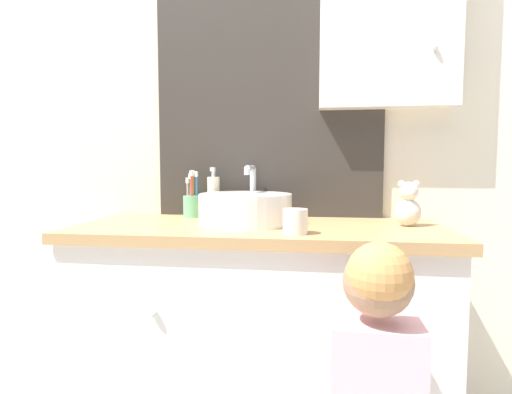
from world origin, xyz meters
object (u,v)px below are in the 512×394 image
(teddy_bear, at_px, (408,205))
(drinking_cup, at_px, (295,221))
(toothbrush_holder, at_px, (192,204))
(soap_dispenser, at_px, (214,196))
(sink_basin, at_px, (246,208))

(teddy_bear, relative_size, drinking_cup, 2.05)
(drinking_cup, bearing_deg, toothbrush_holder, 141.35)
(toothbrush_holder, bearing_deg, soap_dispenser, 4.31)
(soap_dispenser, distance_m, drinking_cup, 0.48)
(soap_dispenser, height_order, teddy_bear, soap_dispenser)
(sink_basin, relative_size, drinking_cup, 5.07)
(teddy_bear, distance_m, drinking_cup, 0.42)
(teddy_bear, bearing_deg, toothbrush_holder, 170.67)
(teddy_bear, height_order, drinking_cup, teddy_bear)
(drinking_cup, bearing_deg, sink_basin, 133.48)
(sink_basin, distance_m, toothbrush_holder, 0.28)
(soap_dispenser, relative_size, drinking_cup, 2.64)
(sink_basin, xyz_separation_m, toothbrush_holder, (-0.24, 0.15, -0.00))
(sink_basin, xyz_separation_m, soap_dispenser, (-0.15, 0.15, 0.03))
(toothbrush_holder, relative_size, drinking_cup, 2.48)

